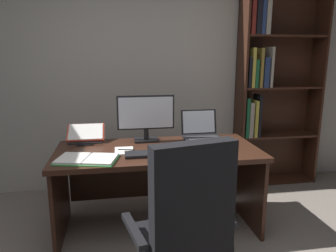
% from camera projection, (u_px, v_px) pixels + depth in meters
% --- Properties ---
extents(wall_back, '(5.38, 0.12, 2.75)m').
position_uv_depth(wall_back, '(138.00, 66.00, 3.55)').
color(wall_back, '#B2ADA3').
rests_on(wall_back, ground).
extents(desk, '(1.70, 0.79, 0.73)m').
position_uv_depth(desk, '(157.00, 167.00, 2.80)').
color(desk, '#381E14').
rests_on(desk, ground).
extents(bookshelf, '(0.95, 0.29, 2.27)m').
position_uv_depth(bookshelf, '(269.00, 87.00, 3.64)').
color(bookshelf, '#381E14').
rests_on(bookshelf, ground).
extents(office_chair, '(0.68, 0.60, 1.06)m').
position_uv_depth(office_chair, '(184.00, 238.00, 1.87)').
color(office_chair, black).
rests_on(office_chair, ground).
extents(monitor, '(0.52, 0.16, 0.42)m').
position_uv_depth(monitor, '(146.00, 118.00, 2.89)').
color(monitor, black).
rests_on(monitor, desk).
extents(laptop, '(0.35, 0.31, 0.25)m').
position_uv_depth(laptop, '(201.00, 133.00, 3.01)').
color(laptop, black).
rests_on(laptop, desk).
extents(keyboard, '(0.42, 0.15, 0.02)m').
position_uv_depth(keyboard, '(151.00, 154.00, 2.51)').
color(keyboard, black).
rests_on(keyboard, desk).
extents(computer_mouse, '(0.06, 0.10, 0.04)m').
position_uv_depth(computer_mouse, '(189.00, 151.00, 2.55)').
color(computer_mouse, black).
rests_on(computer_mouse, desk).
extents(reading_stand_with_book, '(0.33, 0.25, 0.15)m').
position_uv_depth(reading_stand_with_book, '(86.00, 134.00, 2.88)').
color(reading_stand_with_book, black).
rests_on(reading_stand_with_book, desk).
extents(open_binder, '(0.49, 0.37, 0.02)m').
position_uv_depth(open_binder, '(87.00, 159.00, 2.38)').
color(open_binder, green).
rests_on(open_binder, desk).
extents(notepad, '(0.15, 0.21, 0.01)m').
position_uv_depth(notepad, '(124.00, 151.00, 2.61)').
color(notepad, white).
rests_on(notepad, desk).
extents(pen, '(0.14, 0.04, 0.01)m').
position_uv_depth(pen, '(127.00, 150.00, 2.61)').
color(pen, black).
rests_on(pen, notepad).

